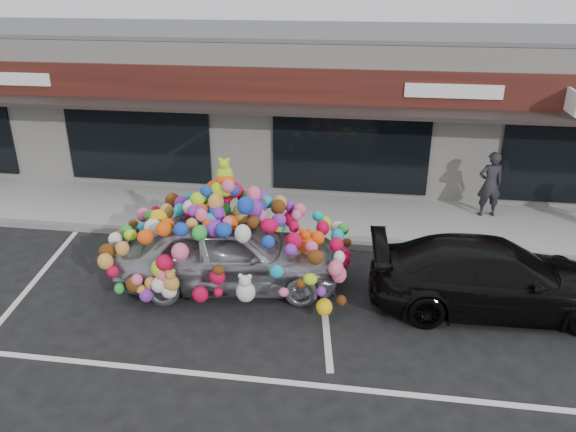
# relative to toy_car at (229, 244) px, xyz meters

# --- Properties ---
(ground) EXTENTS (90.00, 90.00, 0.00)m
(ground) POSITION_rel_toy_car_xyz_m (-0.88, -0.50, -0.93)
(ground) COLOR black
(ground) RESTS_ON ground
(shop_building) EXTENTS (24.00, 7.20, 4.31)m
(shop_building) POSITION_rel_toy_car_xyz_m (-0.88, 7.94, 1.23)
(shop_building) COLOR silver
(shop_building) RESTS_ON ground
(sidewalk) EXTENTS (26.00, 3.00, 0.15)m
(sidewalk) POSITION_rel_toy_car_xyz_m (-0.88, 3.50, -0.85)
(sidewalk) COLOR #989993
(sidewalk) RESTS_ON ground
(kerb) EXTENTS (26.00, 0.18, 0.16)m
(kerb) POSITION_rel_toy_car_xyz_m (-0.88, 2.00, -0.85)
(kerb) COLOR slate
(kerb) RESTS_ON ground
(parking_stripe_left) EXTENTS (0.73, 4.37, 0.01)m
(parking_stripe_left) POSITION_rel_toy_car_xyz_m (-4.08, -0.30, -0.93)
(parking_stripe_left) COLOR silver
(parking_stripe_left) RESTS_ON ground
(parking_stripe_mid) EXTENTS (0.73, 4.37, 0.01)m
(parking_stripe_mid) POSITION_rel_toy_car_xyz_m (1.92, -0.30, -0.93)
(parking_stripe_mid) COLOR silver
(parking_stripe_mid) RESTS_ON ground
(lane_line) EXTENTS (14.00, 0.12, 0.01)m
(lane_line) POSITION_rel_toy_car_xyz_m (1.12, -2.80, -0.93)
(lane_line) COLOR silver
(lane_line) RESTS_ON ground
(toy_car) EXTENTS (3.19, 4.92, 2.74)m
(toy_car) POSITION_rel_toy_car_xyz_m (0.00, 0.00, 0.00)
(toy_car) COLOR gray
(toy_car) RESTS_ON ground
(black_sedan) EXTENTS (2.12, 4.67, 1.33)m
(black_sedan) POSITION_rel_toy_car_xyz_m (5.06, -0.10, -0.27)
(black_sedan) COLOR black
(black_sedan) RESTS_ON ground
(pedestrian_a) EXTENTS (0.68, 0.51, 1.68)m
(pedestrian_a) POSITION_rel_toy_car_xyz_m (5.68, 4.13, 0.06)
(pedestrian_a) COLOR black
(pedestrian_a) RESTS_ON sidewalk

